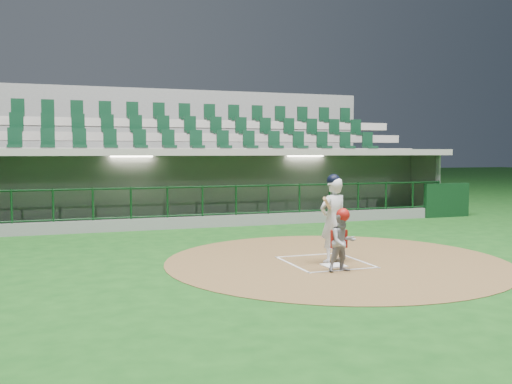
{
  "coord_description": "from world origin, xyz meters",
  "views": [
    {
      "loc": [
        -5.21,
        -10.89,
        2.3
      ],
      "look_at": [
        -0.51,
        2.6,
        1.3
      ],
      "focal_mm": 40.0,
      "sensor_mm": 36.0,
      "label": 1
    }
  ],
  "objects": [
    {
      "name": "ground",
      "position": [
        0.0,
        0.0,
        0.0
      ],
      "size": [
        120.0,
        120.0,
        0.0
      ],
      "primitive_type": "plane",
      "color": "#134413",
      "rests_on": "ground"
    },
    {
      "name": "dirt_circle",
      "position": [
        0.3,
        -0.2,
        0.01
      ],
      "size": [
        7.2,
        7.2,
        0.01
      ],
      "primitive_type": "cylinder",
      "color": "brown",
      "rests_on": "ground"
    },
    {
      "name": "home_plate",
      "position": [
        0.0,
        -0.7,
        0.02
      ],
      "size": [
        0.43,
        0.43,
        0.02
      ],
      "primitive_type": "cube",
      "color": "white",
      "rests_on": "dirt_circle"
    },
    {
      "name": "batter_box_chalk",
      "position": [
        0.0,
        -0.3,
        0.02
      ],
      "size": [
        1.55,
        1.8,
        0.01
      ],
      "color": "white",
      "rests_on": "ground"
    },
    {
      "name": "dugout_structure",
      "position": [
        0.11,
        7.81,
        0.96
      ],
      "size": [
        16.4,
        3.7,
        3.0
      ],
      "color": "slate",
      "rests_on": "ground"
    },
    {
      "name": "seating_deck",
      "position": [
        0.0,
        10.91,
        1.42
      ],
      "size": [
        17.0,
        6.72,
        5.15
      ],
      "color": "slate",
      "rests_on": "ground"
    },
    {
      "name": "batter",
      "position": [
        0.15,
        -0.37,
        0.93
      ],
      "size": [
        0.9,
        0.92,
        1.84
      ],
      "color": "white",
      "rests_on": "dirt_circle"
    },
    {
      "name": "catcher",
      "position": [
        -0.09,
        -1.23,
        0.61
      ],
      "size": [
        0.58,
        0.46,
        1.22
      ],
      "color": "#99999E",
      "rests_on": "dirt_circle"
    }
  ]
}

